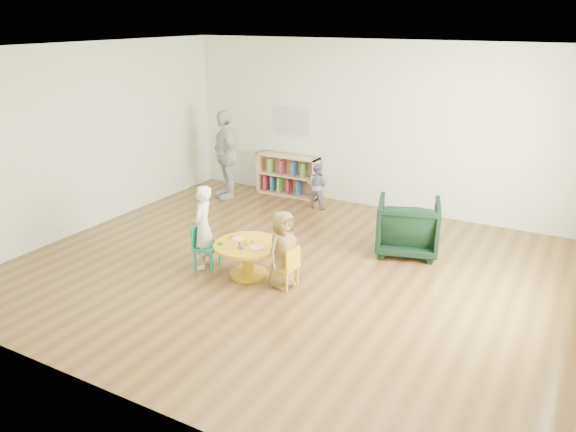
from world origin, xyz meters
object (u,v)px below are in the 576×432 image
object	(u,v)px
bookshelf	(288,175)
activity_table	(248,253)
kid_chair_left	(204,245)
child_left	(203,227)
child_right	(283,249)
adult_caretaker	(225,154)
toddler	(317,185)
kid_chair_right	(287,266)
armchair	(408,227)

from	to	relation	value
bookshelf	activity_table	bearing A→B (deg)	-69.23
kid_chair_left	child_left	bearing A→B (deg)	17.86
child_right	adult_caretaker	world-z (taller)	adult_caretaker
child_left	toddler	bearing A→B (deg)	158.19
kid_chair_right	adult_caretaker	distance (m)	3.82
activity_table	toddler	size ratio (longest dim) A/B	1.10
activity_table	kid_chair_right	bearing A→B (deg)	-3.74
child_left	child_right	xyz separation A→B (m)	(1.19, 0.02, -0.07)
kid_chair_left	bookshelf	size ratio (longest dim) A/B	0.47
armchair	child_left	bearing A→B (deg)	22.43
activity_table	toddler	xyz separation A→B (m)	(-0.43, 2.84, 0.09)
activity_table	armchair	world-z (taller)	armchair
kid_chair_right	bookshelf	world-z (taller)	bookshelf
child_left	child_right	bearing A→B (deg)	73.43
activity_table	child_left	bearing A→B (deg)	-174.44
child_right	toddler	distance (m)	3.04
bookshelf	armchair	size ratio (longest dim) A/B	1.41
bookshelf	adult_caretaker	bearing A→B (deg)	-143.11
activity_table	kid_chair_right	world-z (taller)	kid_chair_right
adult_caretaker	activity_table	bearing A→B (deg)	-16.28
kid_chair_right	adult_caretaker	xyz separation A→B (m)	(-2.74, 2.61, 0.52)
bookshelf	child_right	xyz separation A→B (m)	(1.77, -3.30, 0.12)
kid_chair_left	toddler	bearing A→B (deg)	166.90
bookshelf	armchair	world-z (taller)	armchair
activity_table	armchair	xyz separation A→B (m)	(1.54, 1.71, 0.08)
child_right	adult_caretaker	size ratio (longest dim) A/B	0.61
kid_chair_left	child_right	bearing A→B (deg)	81.87
child_right	armchair	bearing A→B (deg)	-18.00
activity_table	bookshelf	distance (m)	3.48
kid_chair_right	child_left	distance (m)	1.28
kid_chair_right	toddler	size ratio (longest dim) A/B	0.66
activity_table	child_right	xyz separation A→B (m)	(0.53, -0.05, 0.19)
activity_table	adult_caretaker	size ratio (longest dim) A/B	0.55
activity_table	child_right	distance (m)	0.57
bookshelf	child_left	xyz separation A→B (m)	(0.58, -3.32, 0.19)
child_right	adult_caretaker	distance (m)	3.76
kid_chair_left	child_right	size ratio (longest dim) A/B	0.58
activity_table	kid_chair_right	xyz separation A→B (m)	(0.59, -0.04, -0.02)
armchair	child_right	world-z (taller)	child_right
kid_chair_left	bookshelf	world-z (taller)	bookshelf
kid_chair_right	adult_caretaker	bearing A→B (deg)	52.95
activity_table	bookshelf	xyz separation A→B (m)	(-1.23, 3.25, 0.06)
adult_caretaker	child_left	bearing A→B (deg)	-26.60
toddler	adult_caretaker	bearing A→B (deg)	8.22
activity_table	adult_caretaker	world-z (taller)	adult_caretaker
bookshelf	toddler	world-z (taller)	toddler
child_right	toddler	world-z (taller)	child_right
bookshelf	child_left	distance (m)	3.37
armchair	toddler	bearing A→B (deg)	-46.30
kid_chair_left	activity_table	bearing A→B (deg)	86.24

